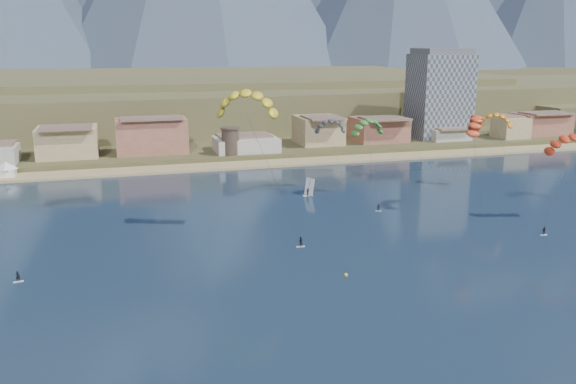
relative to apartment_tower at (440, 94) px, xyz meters
The scene contains 15 objects.
ground 154.68m from the apartment_tower, 123.59° to the right, with size 2400.00×2400.00×0.00m, color black.
beach 89.54m from the apartment_tower, 165.49° to the right, with size 2200.00×12.00×0.90m.
land 440.64m from the apartment_tower, 101.13° to the left, with size 2200.00×900.00×4.00m.
foothills 122.11m from the apartment_tower, 120.93° to the left, with size 940.00×210.00×18.00m.
town 125.53m from the apartment_tower, behind, with size 400.00×24.00×12.00m.
apartment_tower is the anchor object (origin of this frame).
watchtower 82.02m from the apartment_tower, behind, with size 5.82×5.82×8.60m.
kitesurfer_yellow 124.51m from the apartment_tower, 136.39° to the right, with size 14.28×16.64×29.44m.
kitesurfer_orange 100.17m from the apartment_tower, 105.09° to the right, with size 16.31×10.88×20.70m.
kitesurfer_green 87.98m from the apartment_tower, 130.56° to the right, with size 9.43×16.11×21.07m.
distant_kite_dark 85.30m from the apartment_tower, 137.68° to the right, with size 8.34×6.13×19.16m.
distant_kite_orange 69.89m from the apartment_tower, 108.67° to the right, with size 8.71×7.98×20.39m.
distant_kite_red 93.95m from the apartment_tower, 115.70° to the right, with size 8.37×10.00×22.49m.
windsurfer 95.21m from the apartment_tower, 138.40° to the right, with size 2.41×2.62×4.23m.
buoy 139.42m from the apartment_tower, 125.47° to the right, with size 0.62×0.62×0.62m.
Camera 1 is at (-28.62, -67.27, 35.70)m, focal length 37.36 mm.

